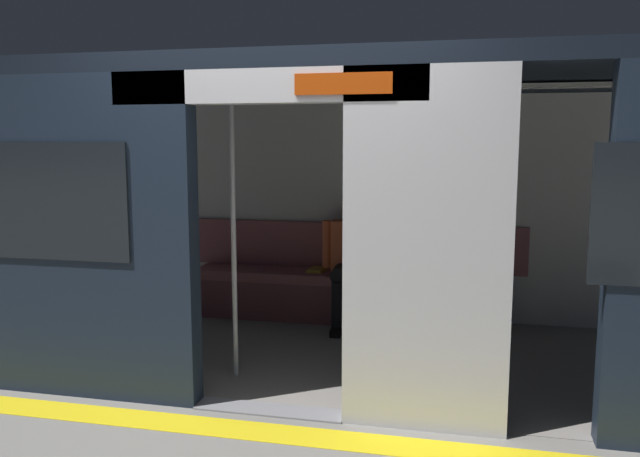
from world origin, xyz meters
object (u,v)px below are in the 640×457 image
(bench_seat, at_px, (335,285))
(person_seated, at_px, (351,252))
(grab_pole_door, at_px, (234,233))
(handbag, at_px, (396,267))
(train_car, at_px, (303,170))
(grab_pole_far, at_px, (353,236))
(book, at_px, (317,270))

(bench_seat, height_order, person_seated, person_seated)
(bench_seat, bearing_deg, grab_pole_door, 74.69)
(person_seated, height_order, grab_pole_door, grab_pole_door)
(handbag, distance_m, grab_pole_door, 1.92)
(train_car, distance_m, person_seated, 1.22)
(grab_pole_door, distance_m, grab_pole_far, 0.85)
(handbag, xyz_separation_m, book, (0.76, -0.03, -0.07))
(train_car, height_order, handbag, train_car)
(train_car, bearing_deg, grab_pole_far, 133.67)
(book, bearing_deg, train_car, 103.68)
(handbag, distance_m, grab_pole_far, 1.57)
(bench_seat, distance_m, grab_pole_far, 1.67)
(bench_seat, relative_size, grab_pole_far, 1.30)
(book, distance_m, grab_pole_door, 1.72)
(handbag, bearing_deg, grab_pole_door, 57.68)
(person_seated, distance_m, handbag, 0.44)
(bench_seat, xyz_separation_m, handbag, (-0.57, -0.03, 0.19))
(bench_seat, height_order, handbag, handbag)
(bench_seat, height_order, grab_pole_door, grab_pole_door)
(train_car, relative_size, bench_seat, 2.34)
(person_seated, bearing_deg, book, -17.64)
(person_seated, bearing_deg, handbag, -168.77)
(grab_pole_door, bearing_deg, bench_seat, -105.31)
(book, distance_m, grab_pole_far, 1.73)
(person_seated, bearing_deg, grab_pole_far, 100.38)
(handbag, bearing_deg, book, -2.27)
(person_seated, xyz_separation_m, grab_pole_door, (0.59, 1.49, 0.37))
(train_car, xyz_separation_m, grab_pole_door, (0.36, 0.59, -0.42))
(bench_seat, height_order, grab_pole_far, grab_pole_far)
(person_seated, xyz_separation_m, book, (0.35, -0.11, -0.20))
(train_car, distance_m, handbag, 1.49)
(train_car, distance_m, grab_pole_far, 0.82)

